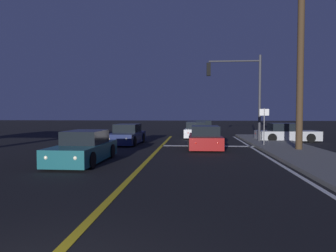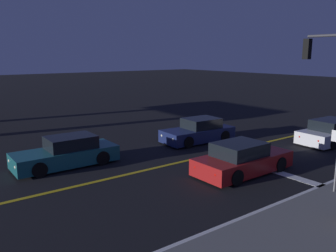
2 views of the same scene
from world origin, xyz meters
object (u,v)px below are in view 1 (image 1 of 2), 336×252
Objects in this scene: car_following_oncoming_black at (203,128)px; street_sign_corner at (264,121)px; traffic_signal_near_right at (241,85)px; car_far_approaching_white at (196,131)px; car_lead_oncoming_teal at (84,149)px; utility_pole_right at (300,59)px; car_parked_curb_silver at (286,133)px; car_mid_block_navy at (127,135)px; car_distant_tail_red at (205,139)px.

car_following_oncoming_black is 1.91× the size of street_sign_corner.
traffic_signal_near_right is at bearing 109.42° from street_sign_corner.
car_lead_oncoming_teal is at bearing -107.36° from car_far_approaching_white.
utility_pole_right reaches higher than car_lead_oncoming_teal.
car_parked_curb_silver is 1.86× the size of street_sign_corner.
car_distant_tail_red is at bearing 160.29° from car_mid_block_navy.
car_distant_tail_red is (0.45, -8.09, -0.00)m from car_far_approaching_white.
utility_pole_right is at bearing -72.90° from car_following_oncoming_black.
car_far_approaching_white is at bearing -125.62° from car_mid_block_navy.
car_lead_oncoming_teal is 7.69m from car_mid_block_navy.
car_mid_block_navy is at bearing 171.23° from street_sign_corner.
utility_pole_right is (4.99, -1.23, 4.40)m from car_distant_tail_red.
car_parked_curb_silver is 0.98× the size of car_following_oncoming_black.
utility_pole_right is at bearing -14.26° from car_distant_tail_red.
car_distant_tail_red is at bearing -91.71° from car_following_oncoming_black.
car_distant_tail_red is at bearing -53.37° from car_parked_curb_silver.
car_lead_oncoming_teal is at bearing -157.24° from utility_pole_right.
car_far_approaching_white is at bearing 92.80° from car_distant_tail_red.
car_mid_block_navy is 11.57m from utility_pole_right.
car_parked_curb_silver is at bearing 38.79° from car_distant_tail_red.
car_following_oncoming_black is (0.29, 13.60, -0.00)m from car_distant_tail_red.
car_far_approaching_white is 11.66m from utility_pole_right.
car_far_approaching_white is 8.10m from car_distant_tail_red.
car_distant_tail_red is 0.73× the size of traffic_signal_near_right.
car_following_oncoming_black is at bearing 107.57° from utility_pole_right.
car_mid_block_navy is at bearing 10.58° from traffic_signal_near_right.
car_distant_tail_red is 0.46× the size of utility_pole_right.
car_following_oncoming_black is at bearing -106.01° from car_lead_oncoming_teal.
car_following_oncoming_black is 13.27m from street_sign_corner.
street_sign_corner reaches higher than car_parked_curb_silver.
car_distant_tail_red and car_mid_block_navy have the same top height.
car_lead_oncoming_teal is at bearing -106.83° from car_following_oncoming_black.
car_lead_oncoming_teal and car_parked_curb_silver have the same top height.
car_distant_tail_red is at bearing 54.00° from traffic_signal_near_right.
car_far_approaching_white is 6.45m from traffic_signal_near_right.
traffic_signal_near_right is at bearing -130.60° from car_lead_oncoming_teal.
car_lead_oncoming_teal is 1.01× the size of car_following_oncoming_black.
street_sign_corner is (-1.40, 2.01, -3.38)m from utility_pole_right.
car_lead_oncoming_teal is 1.92× the size of street_sign_corner.
car_lead_oncoming_teal is 12.59m from traffic_signal_near_right.
car_following_oncoming_black is 10.85m from traffic_signal_near_right.
street_sign_corner is at bearing 124.83° from utility_pole_right.
car_far_approaching_white is at bearing -55.87° from traffic_signal_near_right.
car_mid_block_navy is at bearing 157.17° from car_distant_tail_red.
car_following_oncoming_black is at bearing 88.36° from car_distant_tail_red.
car_far_approaching_white is 5.56m from car_following_oncoming_black.
traffic_signal_near_right reaches higher than car_following_oncoming_black.
car_distant_tail_red is 3.81m from street_sign_corner.
utility_pole_right is (2.39, -4.81, 0.94)m from traffic_signal_near_right.
car_parked_curb_silver is 10.39m from car_following_oncoming_black.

